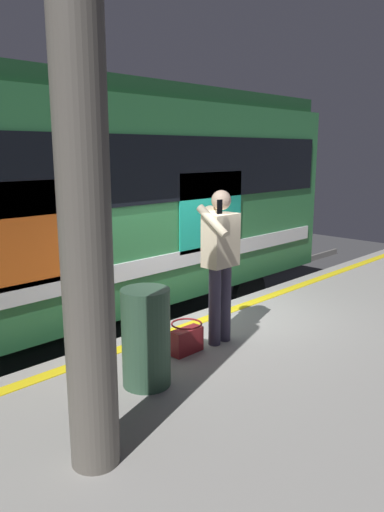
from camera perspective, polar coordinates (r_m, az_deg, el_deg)
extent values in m
plane|color=#3D3D3F|center=(7.03, -0.63, -14.35)|extent=(24.02, 24.02, 0.00)
cube|color=gray|center=(5.73, 14.02, -15.90)|extent=(14.22, 3.96, 0.96)
cube|color=yellow|center=(6.45, 1.24, -7.53)|extent=(13.94, 0.16, 0.01)
cube|color=slate|center=(7.88, -7.37, -10.76)|extent=(18.49, 0.08, 0.16)
cube|color=slate|center=(8.98, -13.10, -8.04)|extent=(18.49, 0.08, 0.16)
cube|color=#2D723F|center=(7.55, -14.82, 6.14)|extent=(9.22, 3.02, 2.89)
cube|color=#1B4426|center=(7.56, -15.50, 18.00)|extent=(9.04, 2.77, 0.24)
cube|color=black|center=(6.26, -7.79, 9.88)|extent=(8.76, 0.03, 0.90)
cube|color=silver|center=(6.44, -7.46, -1.75)|extent=(8.76, 0.03, 0.24)
cube|color=#19A58C|center=(7.40, 2.34, 5.29)|extent=(1.37, 0.02, 1.17)
cube|color=#D85919|center=(5.49, -21.00, 2.01)|extent=(1.37, 0.02, 1.17)
cylinder|color=black|center=(8.99, 6.68, -4.40)|extent=(0.84, 0.12, 0.84)
cylinder|color=black|center=(10.58, -3.66, -1.78)|extent=(0.84, 0.12, 0.84)
cylinder|color=#383347|center=(5.68, 3.89, -5.51)|extent=(0.14, 0.14, 0.91)
cylinder|color=#383347|center=(5.56, 2.68, -5.92)|extent=(0.14, 0.14, 0.91)
cube|color=beige|center=(5.43, 3.39, 1.86)|extent=(0.40, 0.24, 0.59)
sphere|color=beige|center=(5.50, 2.17, 4.92)|extent=(0.20, 0.20, 0.20)
sphere|color=beige|center=(5.37, 3.45, 6.56)|extent=(0.22, 0.22, 0.22)
cylinder|color=beige|center=(5.63, 5.06, 1.59)|extent=(0.09, 0.09, 0.53)
cylinder|color=beige|center=(5.17, 2.41, 4.11)|extent=(0.09, 0.42, 0.33)
cube|color=black|center=(5.09, 3.26, 5.78)|extent=(0.07, 0.02, 0.15)
cube|color=maroon|center=(5.43, -0.64, -9.93)|extent=(0.38, 0.15, 0.28)
torus|color=maroon|center=(5.36, -0.64, -7.96)|extent=(0.35, 0.35, 0.02)
cylinder|color=#59544C|center=(3.21, -12.52, 5.41)|extent=(0.35, 0.35, 3.65)
cylinder|color=#2D4C38|center=(4.65, -5.41, -9.50)|extent=(0.46, 0.46, 0.94)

